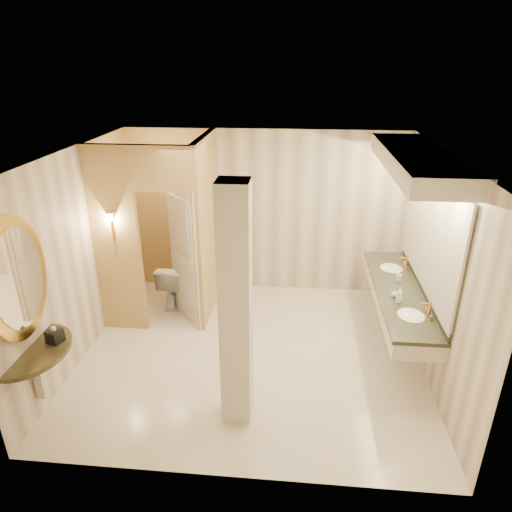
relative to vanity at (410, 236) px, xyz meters
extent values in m
plane|color=silver|center=(-1.98, -0.40, -1.63)|extent=(4.50, 4.50, 0.00)
plane|color=white|center=(-1.98, -0.40, 1.07)|extent=(4.50, 4.50, 0.00)
cube|color=beige|center=(-1.98, 1.60, -0.28)|extent=(4.50, 0.02, 2.70)
cube|color=beige|center=(-1.98, -2.40, -0.28)|extent=(4.50, 0.02, 2.70)
cube|color=beige|center=(-4.23, -0.40, -0.28)|extent=(0.02, 4.00, 2.70)
cube|color=beige|center=(0.27, -0.40, -0.28)|extent=(0.02, 4.00, 2.70)
cube|color=tan|center=(-2.78, 0.85, -0.28)|extent=(0.10, 1.50, 2.70)
cube|color=tan|center=(-3.90, 0.10, -0.28)|extent=(0.65, 0.10, 2.70)
cube|color=tan|center=(-3.18, 0.10, 0.77)|extent=(0.80, 0.10, 0.60)
cube|color=beige|center=(-3.04, 0.40, -0.58)|extent=(0.56, 0.64, 2.10)
cylinder|color=gold|center=(-3.90, 0.03, -0.08)|extent=(0.03, 0.03, 0.30)
cone|color=beige|center=(-3.90, 0.03, 0.12)|extent=(0.14, 0.14, 0.14)
cube|color=beige|center=(-0.03, 0.00, -0.90)|extent=(0.60, 2.46, 0.24)
cube|color=black|center=(-0.03, 0.00, -0.78)|extent=(0.64, 2.50, 0.05)
cube|color=black|center=(0.25, 0.00, -0.71)|extent=(0.03, 2.46, 0.10)
ellipsoid|color=white|center=(-0.03, -0.67, -0.80)|extent=(0.40, 0.44, 0.15)
cylinder|color=gold|center=(0.17, -0.67, -0.67)|extent=(0.03, 0.03, 0.22)
ellipsoid|color=white|center=(-0.03, 0.67, -0.80)|extent=(0.40, 0.44, 0.15)
cylinder|color=gold|center=(0.17, 0.67, -0.67)|extent=(0.03, 0.03, 0.22)
cube|color=white|center=(0.25, 0.00, 0.07)|extent=(0.03, 2.46, 1.40)
cube|color=beige|center=(-0.03, 0.00, 0.96)|extent=(0.75, 2.66, 0.22)
cylinder|color=black|center=(-4.21, -1.75, -0.78)|extent=(1.01, 1.01, 0.05)
cube|color=beige|center=(-4.17, -1.75, -1.08)|extent=(0.10, 0.10, 0.60)
cylinder|color=gold|center=(-4.19, -1.75, 0.07)|extent=(0.07, 1.01, 1.01)
cylinder|color=white|center=(-4.15, -1.75, 0.07)|extent=(0.02, 0.81, 0.81)
cube|color=beige|center=(-2.02, -1.56, -0.28)|extent=(0.31, 0.31, 2.70)
cube|color=black|center=(-3.99, -1.60, -0.68)|extent=(0.18, 0.18, 0.15)
imported|color=white|center=(-3.35, 0.85, -1.27)|extent=(0.47, 0.74, 0.72)
imported|color=beige|center=(-0.01, 0.26, -0.68)|extent=(0.07, 0.07, 0.14)
imported|color=silver|center=(-0.15, -0.23, -0.70)|extent=(0.09, 0.09, 0.10)
imported|color=#C6B28C|center=(-0.13, -0.36, -0.65)|extent=(0.08, 0.08, 0.20)
camera|label=1|loc=(-1.44, -5.53, 2.09)|focal=32.00mm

